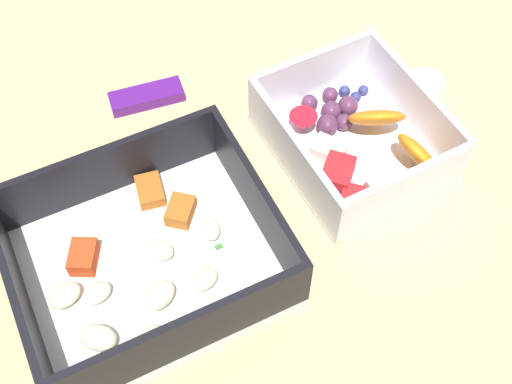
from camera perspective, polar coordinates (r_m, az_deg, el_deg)
table_surface at (r=58.60cm, az=1.03°, el=-0.37°), size 80.00×80.00×2.00cm
pasta_container at (r=52.90cm, az=-9.58°, el=-5.52°), size 21.18×18.33×6.10cm
fruit_bowl at (r=59.39cm, az=8.54°, el=4.73°), size 13.83×15.99×5.72cm
candy_bar at (r=64.63cm, az=-9.43°, el=8.12°), size 7.34×3.74×1.20cm
paper_cup_liner at (r=66.44cm, az=14.44°, el=8.84°), size 3.43×3.43×1.65cm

